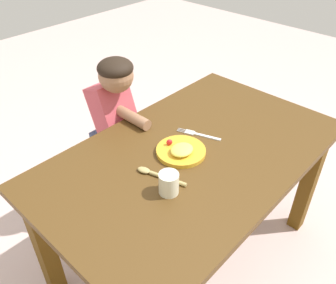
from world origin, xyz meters
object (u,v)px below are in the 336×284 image
object	(u,v)px
plate	(181,151)
fork	(199,135)
spoon	(157,175)
drinking_cup	(169,183)
person	(115,137)

from	to	relation	value
plate	fork	distance (m)	0.16
spoon	drinking_cup	world-z (taller)	drinking_cup
spoon	plate	bearing A→B (deg)	-96.85
plate	spoon	size ratio (longest dim) A/B	1.00
plate	person	size ratio (longest dim) A/B	0.21
plate	fork	xyz separation A→B (m)	(0.16, 0.03, -0.01)
plate	person	world-z (taller)	person
person	drinking_cup	bearing A→B (deg)	69.19
spoon	person	distance (m)	0.59
spoon	person	xyz separation A→B (m)	(0.20, 0.52, -0.17)
plate	fork	size ratio (longest dim) A/B	1.04
fork	person	xyz separation A→B (m)	(-0.14, 0.46, -0.17)
plate	spoon	bearing A→B (deg)	-171.27
fork	drinking_cup	bearing A→B (deg)	92.92
plate	spoon	xyz separation A→B (m)	(-0.18, -0.03, -0.01)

